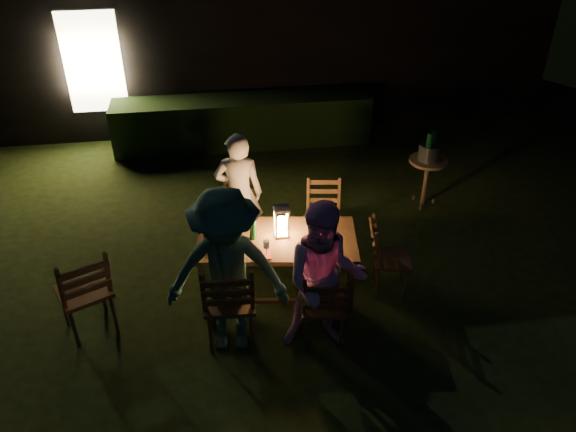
{
  "coord_description": "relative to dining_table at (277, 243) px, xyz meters",
  "views": [
    {
      "loc": [
        -1.03,
        -4.94,
        4.1
      ],
      "look_at": [
        -0.28,
        0.14,
        0.8
      ],
      "focal_mm": 35.0,
      "sensor_mm": 36.0,
      "label": 1
    }
  ],
  "objects": [
    {
      "name": "lantern",
      "position": [
        0.06,
        0.04,
        0.23
      ],
      "size": [
        0.16,
        0.16,
        0.35
      ],
      "color": "white",
      "rests_on": "dining_table"
    },
    {
      "name": "bottle_bucket_b",
      "position": [
        2.3,
        1.57,
        0.22
      ],
      "size": [
        0.07,
        0.07,
        0.32
      ],
      "primitive_type": "cylinder",
      "color": "#0F471E",
      "rests_on": "side_table"
    },
    {
      "name": "person_opp_right",
      "position": [
        0.33,
        -0.87,
        0.17
      ],
      "size": [
        0.86,
        0.71,
        1.61
      ],
      "primitive_type": "imported",
      "rotation": [
        0.0,
        0.0,
        -0.14
      ],
      "color": "#E39CD5",
      "rests_on": "ground"
    },
    {
      "name": "plate_far_left",
      "position": [
        -0.51,
        0.29,
        0.08
      ],
      "size": [
        0.25,
        0.25,
        0.01
      ],
      "primitive_type": "cylinder",
      "color": "white",
      "rests_on": "dining_table"
    },
    {
      "name": "wineglass_e",
      "position": [
        -0.14,
        -0.28,
        0.16
      ],
      "size": [
        0.06,
        0.06,
        0.18
      ],
      "primitive_type": null,
      "color": "silver",
      "rests_on": "dining_table"
    },
    {
      "name": "wineglass_c",
      "position": [
        0.26,
        -0.32,
        0.16
      ],
      "size": [
        0.06,
        0.06,
        0.18
      ],
      "primitive_type": null,
      "color": "#59070F",
      "rests_on": "dining_table"
    },
    {
      "name": "person_house_side",
      "position": [
        -0.33,
        0.87,
        0.14
      ],
      "size": [
        0.6,
        0.44,
        1.53
      ],
      "primitive_type": "imported",
      "rotation": [
        0.0,
        0.0,
        3.0
      ],
      "color": "beige",
      "rests_on": "ground"
    },
    {
      "name": "napkin_left",
      "position": [
        -0.19,
        -0.3,
        0.08
      ],
      "size": [
        0.18,
        0.14,
        0.01
      ],
      "primitive_type": "cube",
      "color": "red",
      "rests_on": "dining_table"
    },
    {
      "name": "ice_bucket",
      "position": [
        2.25,
        1.53,
        0.17
      ],
      "size": [
        0.3,
        0.3,
        0.22
      ],
      "primitive_type": "cylinder",
      "color": "#A5A8AD",
      "rests_on": "side_table"
    },
    {
      "name": "dining_table",
      "position": [
        0.0,
        0.0,
        0.0
      ],
      "size": [
        1.78,
        1.06,
        0.7
      ],
      "rotation": [
        0.0,
        0.0,
        -0.14
      ],
      "color": "#52301B",
      "rests_on": "ground"
    },
    {
      "name": "bottle_bucket_a",
      "position": [
        2.2,
        1.49,
        0.22
      ],
      "size": [
        0.07,
        0.07,
        0.32
      ],
      "primitive_type": "cylinder",
      "color": "#0F471E",
      "rests_on": "side_table"
    },
    {
      "name": "person_opp_left",
      "position": [
        -0.56,
        -0.75,
        0.25
      ],
      "size": [
        1.21,
        0.8,
        1.75
      ],
      "primitive_type": "imported",
      "rotation": [
        0.0,
        0.0,
        -0.14
      ],
      "color": "#31624D",
      "rests_on": "ground"
    },
    {
      "name": "chair_near_right",
      "position": [
        0.34,
        -0.82,
        -0.34
      ],
      "size": [
        0.48,
        0.51,
        0.96
      ],
      "rotation": [
        0.0,
        0.0,
        -0.12
      ],
      "color": "#52301B",
      "rests_on": "ground"
    },
    {
      "name": "chair_spare",
      "position": [
        -1.96,
        -0.35,
        -0.3
      ],
      "size": [
        0.65,
        0.67,
        1.08
      ],
      "rotation": [
        0.0,
        0.0,
        0.44
      ],
      "color": "#52301B",
      "rests_on": "ground"
    },
    {
      "name": "wineglass_b",
      "position": [
        -0.73,
        -0.02,
        0.16
      ],
      "size": [
        0.06,
        0.06,
        0.18
      ],
      "primitive_type": null,
      "color": "#59070F",
      "rests_on": "dining_table"
    },
    {
      "name": "bottle_table",
      "position": [
        -0.25,
        0.03,
        0.21
      ],
      "size": [
        0.07,
        0.07,
        0.28
      ],
      "primitive_type": "cylinder",
      "color": "#0F471E",
      "rests_on": "dining_table"
    },
    {
      "name": "phone",
      "position": [
        -0.66,
        -0.21,
        0.07
      ],
      "size": [
        0.14,
        0.07,
        0.01
      ],
      "primitive_type": "cube",
      "color": "black",
      "rests_on": "dining_table"
    },
    {
      "name": "plate_near_left",
      "position": [
        -0.58,
        -0.14,
        0.08
      ],
      "size": [
        0.25,
        0.25,
        0.01
      ],
      "primitive_type": "cylinder",
      "color": "white",
      "rests_on": "dining_table"
    },
    {
      "name": "chair_far_right",
      "position": [
        0.65,
        0.69,
        -0.35
      ],
      "size": [
        0.47,
        0.5,
        0.92
      ],
      "rotation": [
        0.0,
        0.0,
        2.99
      ],
      "color": "#52301B",
      "rests_on": "ground"
    },
    {
      "name": "wineglass_a",
      "position": [
        -0.26,
        0.32,
        0.16
      ],
      "size": [
        0.06,
        0.06,
        0.18
      ],
      "primitive_type": null,
      "color": "#59070F",
      "rests_on": "dining_table"
    },
    {
      "name": "napkin_right",
      "position": [
        0.5,
        -0.37,
        0.08
      ],
      "size": [
        0.18,
        0.14,
        0.01
      ],
      "primitive_type": "cube",
      "color": "red",
      "rests_on": "dining_table"
    },
    {
      "name": "chair_end",
      "position": [
        1.22,
        -0.17,
        -0.36
      ],
      "size": [
        0.5,
        0.48,
        0.91
      ],
      "rotation": [
        0.0,
        0.0,
        -1.76
      ],
      "color": "#52301B",
      "rests_on": "ground"
    },
    {
      "name": "chair_near_left",
      "position": [
        -0.55,
        -0.7,
        -0.3
      ],
      "size": [
        0.51,
        0.55,
        1.09
      ],
      "rotation": [
        0.0,
        0.0,
        -0.06
      ],
      "color": "#52301B",
      "rests_on": "ground"
    },
    {
      "name": "side_table",
      "position": [
        2.25,
        1.53,
        -0.02
      ],
      "size": [
        0.52,
        0.52,
        0.69
      ],
      "color": "brown",
      "rests_on": "ground"
    },
    {
      "name": "plate_near_right",
      "position": [
        0.42,
        -0.28,
        0.08
      ],
      "size": [
        0.25,
        0.25,
        0.01
      ],
      "primitive_type": "cylinder",
      "color": "white",
      "rests_on": "dining_table"
    },
    {
      "name": "wineglass_d",
      "position": [
        0.64,
        0.09,
        0.16
      ],
      "size": [
        0.06,
        0.06,
        0.18
      ],
      "primitive_type": null,
      "color": "#59070F",
      "rests_on": "dining_table"
    },
    {
      "name": "plate_far_right",
      "position": [
        0.48,
        0.16,
        0.08
      ],
      "size": [
        0.25,
        0.25,
        0.01
      ],
      "primitive_type": "cylinder",
      "color": "white",
      "rests_on": "dining_table"
    },
    {
      "name": "chair_far_left",
      "position": [
        -0.34,
        0.82,
        -0.35
      ],
      "size": [
        0.49,
        0.51,
        0.93
      ],
      "rotation": [
        0.0,
        0.0,
        2.96
      ],
      "color": "#52301B",
      "rests_on": "ground"
    },
    {
      "name": "garden_envelope",
      "position": [
        0.42,
        6.26,
        0.95
      ],
      "size": [
        40.0,
        40.0,
        3.2
      ],
      "color": "black",
      "rests_on": "ground"
    }
  ]
}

